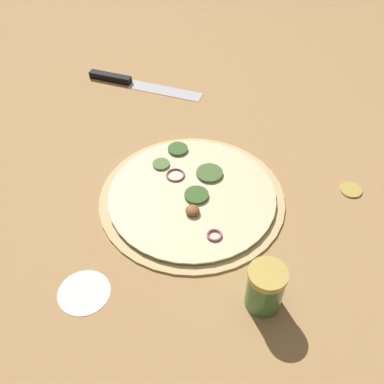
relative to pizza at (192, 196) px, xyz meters
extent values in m
plane|color=tan|center=(0.00, 0.00, -0.01)|extent=(3.00, 3.00, 0.00)
cylinder|color=#D6B77A|center=(0.00, 0.00, 0.00)|extent=(0.37, 0.37, 0.01)
cylinder|color=beige|center=(0.00, 0.00, 0.00)|extent=(0.33, 0.33, 0.00)
torus|color=#A34C70|center=(0.07, 0.09, 0.01)|extent=(0.03, 0.03, 0.00)
torus|color=#934266|center=(-0.03, -0.06, 0.01)|extent=(0.04, 0.04, 0.00)
cylinder|color=#385B23|center=(0.01, 0.01, 0.01)|extent=(0.05, 0.05, 0.01)
cylinder|color=#567538|center=(-0.04, -0.10, 0.01)|extent=(0.04, 0.04, 0.00)
cylinder|color=#385B23|center=(-0.09, -0.10, 0.01)|extent=(0.04, 0.04, 0.01)
ellipsoid|color=brown|center=(0.04, 0.03, 0.01)|extent=(0.03, 0.03, 0.01)
cylinder|color=#47662D|center=(-0.07, 0.01, 0.01)|extent=(0.05, 0.05, 0.01)
cube|color=silver|center=(-0.28, -0.26, -0.01)|extent=(0.08, 0.20, 0.00)
cube|color=black|center=(-0.25, -0.41, 0.00)|extent=(0.05, 0.12, 0.02)
cylinder|color=#4C7F42|center=(0.14, 0.22, 0.03)|extent=(0.06, 0.06, 0.07)
cylinder|color=gold|center=(0.14, 0.22, 0.07)|extent=(0.06, 0.06, 0.01)
cylinder|color=gold|center=(-0.19, 0.26, 0.00)|extent=(0.04, 0.04, 0.01)
cylinder|color=white|center=(0.28, -0.04, -0.01)|extent=(0.09, 0.09, 0.00)
camera|label=1|loc=(0.52, 0.33, 0.64)|focal=42.00mm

